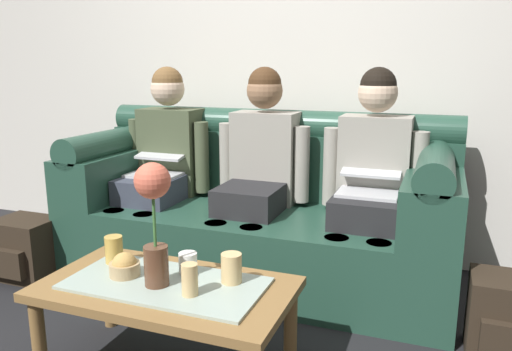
{
  "coord_description": "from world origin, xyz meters",
  "views": [
    {
      "loc": [
        0.98,
        -1.48,
        1.23
      ],
      "look_at": [
        0.07,
        0.93,
        0.66
      ],
      "focal_mm": 34.9,
      "sensor_mm": 36.0,
      "label": 1
    }
  ],
  "objects": [
    {
      "name": "person_right",
      "position": [
        0.64,
        1.17,
        0.66
      ],
      "size": [
        0.56,
        0.67,
        1.22
      ],
      "color": "#232326",
      "rests_on": "ground_plane"
    },
    {
      "name": "coffee_table",
      "position": [
        0.0,
        0.1,
        0.34
      ],
      "size": [
        1.0,
        0.55,
        0.39
      ],
      "color": "olive",
      "rests_on": "ground_plane"
    },
    {
      "name": "cup_far_left",
      "position": [
        -0.31,
        0.2,
        0.45
      ],
      "size": [
        0.08,
        0.08,
        0.12
      ],
      "primitive_type": "cylinder",
      "color": "gold",
      "rests_on": "coffee_table"
    },
    {
      "name": "backpack_left",
      "position": [
        -1.25,
        0.62,
        0.18
      ],
      "size": [
        0.34,
        0.31,
        0.36
      ],
      "color": "#2D2319",
      "rests_on": "ground_plane"
    },
    {
      "name": "couch",
      "position": [
        -0.0,
        1.17,
        0.37
      ],
      "size": [
        2.2,
        0.88,
        0.96
      ],
      "color": "#234738",
      "rests_on": "ground_plane"
    },
    {
      "name": "snack_bowl",
      "position": [
        -0.19,
        0.1,
        0.43
      ],
      "size": [
        0.12,
        0.12,
        0.1
      ],
      "color": "tan",
      "rests_on": "coffee_table"
    },
    {
      "name": "cup_near_left",
      "position": [
        0.25,
        0.19,
        0.45
      ],
      "size": [
        0.08,
        0.08,
        0.12
      ],
      "primitive_type": "cylinder",
      "color": "#DBB77A",
      "rests_on": "coffee_table"
    },
    {
      "name": "flower_vase",
      "position": [
        -0.02,
        0.07,
        0.69
      ],
      "size": [
        0.14,
        0.14,
        0.49
      ],
      "color": "brown",
      "rests_on": "coffee_table"
    },
    {
      "name": "back_wall_patterned",
      "position": [
        0.0,
        1.7,
        1.45
      ],
      "size": [
        6.0,
        0.12,
        2.9
      ],
      "primitive_type": "cube",
      "color": "silver",
      "rests_on": "ground_plane"
    },
    {
      "name": "cup_near_right",
      "position": [
        0.04,
        0.21,
        0.44
      ],
      "size": [
        0.08,
        0.08,
        0.09
      ],
      "primitive_type": "cylinder",
      "color": "white",
      "rests_on": "coffee_table"
    },
    {
      "name": "backpack_right",
      "position": [
        1.29,
        0.7,
        0.18
      ],
      "size": [
        0.29,
        0.3,
        0.36
      ],
      "color": "#2D2319",
      "rests_on": "ground_plane"
    },
    {
      "name": "cup_far_center",
      "position": [
        0.15,
        0.04,
        0.45
      ],
      "size": [
        0.06,
        0.06,
        0.12
      ],
      "primitive_type": "cylinder",
      "color": "#DBB77A",
      "rests_on": "coffee_table"
    },
    {
      "name": "person_middle",
      "position": [
        0.0,
        1.17,
        0.66
      ],
      "size": [
        0.56,
        0.67,
        1.22
      ],
      "color": "#232326",
      "rests_on": "ground_plane"
    },
    {
      "name": "person_left",
      "position": [
        -0.64,
        1.16,
        0.66
      ],
      "size": [
        0.56,
        0.67,
        1.22
      ],
      "color": "#383D4C",
      "rests_on": "ground_plane"
    }
  ]
}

